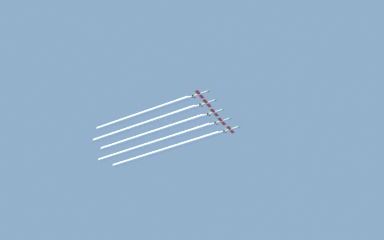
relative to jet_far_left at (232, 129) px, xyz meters
The scene contains 10 objects.
jet_far_left is the anchor object (origin of this frame).
jet_inner_left 10.10m from the jet_far_left, ahead, with size 7.70×11.21×2.70m.
jet_center 19.16m from the jet_far_left, ahead, with size 7.70×11.21×2.70m.
jet_inner_right 28.70m from the jet_far_left, ahead, with size 7.70×11.21×2.70m.
jet_far_right 37.51m from the jet_far_left, ahead, with size 7.70×11.21×2.70m.
smoke_trail_far_left 43.83m from the jet_far_left, 90.00° to the right, with size 2.67×77.41×2.67m.
smoke_trail_inner_left 47.01m from the jet_far_left, 77.62° to the right, with size 2.67×80.62×2.67m.
smoke_trail_center 46.04m from the jet_far_left, 65.42° to the right, with size 2.67×72.37×2.67m.
smoke_trail_inner_right 50.06m from the jet_far_left, 55.03° to the right, with size 2.67×71.38×2.67m.
smoke_trail_far_right 52.33m from the jet_far_left, 44.21° to the right, with size 2.67×62.71×2.67m.
Camera 1 is at (259.32, 128.78, 1.84)m, focal length 60.68 mm.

